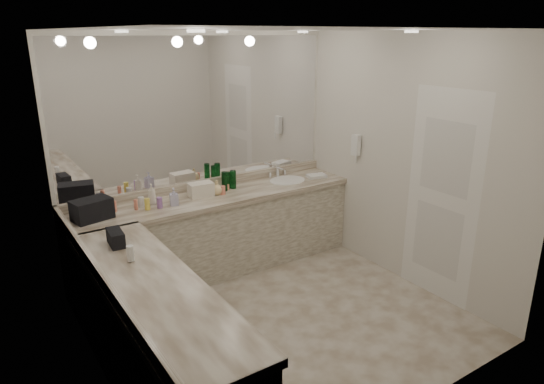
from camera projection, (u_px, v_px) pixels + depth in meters
floor at (278, 318)px, 4.60m from camera, size 3.20×3.20×0.00m
ceiling at (279, 29)px, 3.79m from camera, size 3.20×3.20×0.00m
wall_back at (203, 153)px, 5.38m from camera, size 3.20×0.02×2.60m
wall_left at (88, 226)px, 3.35m from camera, size 0.02×3.00×2.60m
wall_right at (405, 162)px, 5.04m from camera, size 0.02×3.00×2.60m
vanity_back_base at (218, 235)px, 5.42m from camera, size 3.20×0.60×0.84m
vanity_back_top at (217, 197)px, 5.27m from camera, size 3.20×0.64×0.06m
vanity_left_base at (155, 342)px, 3.55m from camera, size 0.60×2.40×0.84m
vanity_left_top at (152, 287)px, 3.41m from camera, size 0.64×2.42×0.06m
backsplash_back at (205, 184)px, 5.48m from camera, size 3.20×0.04×0.10m
backsplash_left at (97, 271)px, 3.47m from camera, size 0.04×3.00×0.10m
mirror_back at (201, 111)px, 5.23m from camera, size 3.12×0.01×1.55m
mirror_left at (82, 159)px, 3.21m from camera, size 0.01×2.92×1.55m
sink at (287, 181)px, 5.77m from camera, size 0.44×0.44×0.03m
faucet at (277, 171)px, 5.92m from camera, size 0.24×0.16×0.14m
wall_phone at (356, 145)px, 5.55m from camera, size 0.06×0.10×0.24m
door at (442, 197)px, 4.72m from camera, size 0.02×0.82×2.10m
black_toiletry_bag at (92, 209)px, 4.54m from camera, size 0.39×0.29×0.20m
black_bag_spill at (116, 238)px, 4.00m from camera, size 0.13×0.25×0.13m
cream_cosmetic_case at (201, 190)px, 5.20m from camera, size 0.27×0.18×0.15m
hand_towel at (316, 176)px, 5.89m from camera, size 0.25×0.20×0.04m
lotion_left at (130, 254)px, 3.70m from camera, size 0.05×0.05×0.13m
soap_bottle_a at (152, 194)px, 4.94m from camera, size 0.10×0.10×0.22m
soap_bottle_b at (174, 197)px, 4.92m from camera, size 0.10×0.10×0.18m
soap_bottle_c at (217, 188)px, 5.25m from camera, size 0.16×0.16×0.16m
green_bottle_0 at (233, 179)px, 5.46m from camera, size 0.07×0.07×0.21m
green_bottle_1 at (224, 181)px, 5.37m from camera, size 0.06×0.06×0.22m
green_bottle_2 at (227, 180)px, 5.44m from camera, size 0.06×0.06×0.19m
amenity_bottle_0 at (115, 206)px, 4.75m from camera, size 0.04×0.04×0.11m
amenity_bottle_1 at (160, 203)px, 4.85m from camera, size 0.06×0.06×0.11m
amenity_bottle_2 at (141, 202)px, 4.91m from camera, size 0.06×0.06×0.09m
amenity_bottle_3 at (108, 207)px, 4.76m from camera, size 0.05×0.05×0.10m
amenity_bottle_4 at (228, 187)px, 5.42m from camera, size 0.04×0.04×0.06m
amenity_bottle_5 at (147, 204)px, 4.81m from camera, size 0.05×0.05×0.12m
amenity_bottle_6 at (223, 190)px, 5.27m from camera, size 0.06×0.06×0.09m
amenity_bottle_7 at (136, 205)px, 4.81m from camera, size 0.04×0.04×0.11m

